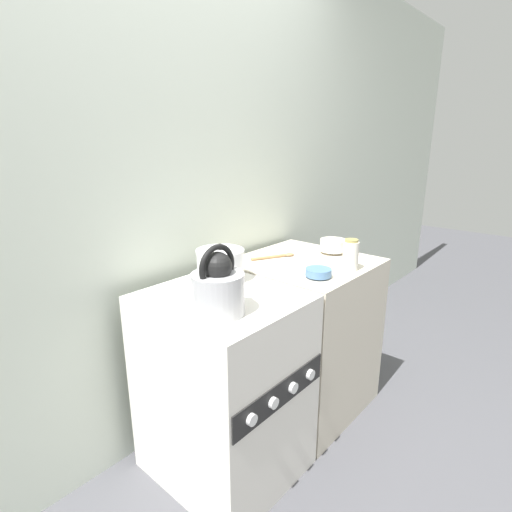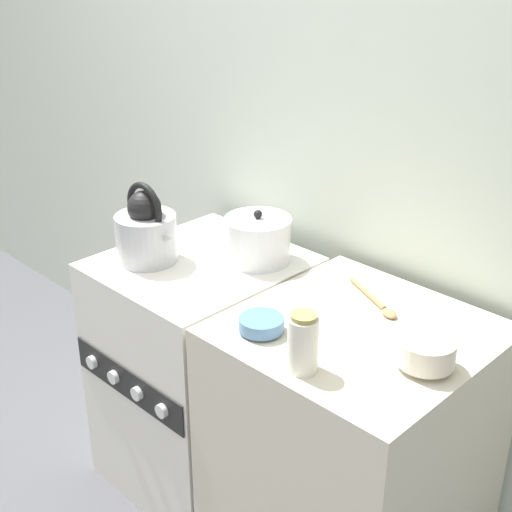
{
  "view_description": "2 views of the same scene",
  "coord_description": "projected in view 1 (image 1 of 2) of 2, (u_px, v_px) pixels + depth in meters",
  "views": [
    {
      "loc": [
        -1.05,
        -0.78,
        1.45
      ],
      "look_at": [
        0.24,
        0.34,
        0.95
      ],
      "focal_mm": 28.0,
      "sensor_mm": 36.0,
      "label": 1
    },
    {
      "loc": [
        1.58,
        -1.03,
        1.81
      ],
      "look_at": [
        0.21,
        0.35,
        0.91
      ],
      "focal_mm": 50.0,
      "sensor_mm": 36.0,
      "label": 2
    }
  ],
  "objects": [
    {
      "name": "ground_plane",
      "position": [
        279.0,
        501.0,
        1.66
      ],
      "size": [
        12.0,
        12.0,
        0.0
      ],
      "primitive_type": "plane",
      "color": "#4C4C51"
    },
    {
      "name": "wall_back",
      "position": [
        154.0,
        185.0,
        1.76
      ],
      "size": [
        7.0,
        0.06,
        2.5
      ],
      "color": "silver",
      "rests_on": "ground_plane"
    },
    {
      "name": "stove",
      "position": [
        224.0,
        385.0,
        1.74
      ],
      "size": [
        0.56,
        0.64,
        0.84
      ],
      "color": "silver",
      "rests_on": "ground_plane"
    },
    {
      "name": "counter",
      "position": [
        302.0,
        333.0,
        2.2
      ],
      "size": [
        0.65,
        0.65,
        0.84
      ],
      "color": "beige",
      "rests_on": "ground_plane"
    },
    {
      "name": "kettle",
      "position": [
        218.0,
        287.0,
        1.43
      ],
      "size": [
        0.24,
        0.19,
        0.26
      ],
      "color": "#B2B2B7",
      "rests_on": "stove"
    },
    {
      "name": "cooking_pot",
      "position": [
        220.0,
        265.0,
        1.78
      ],
      "size": [
        0.21,
        0.21,
        0.17
      ],
      "color": "silver",
      "rests_on": "stove"
    },
    {
      "name": "enamel_bowl",
      "position": [
        333.0,
        245.0,
        2.21
      ],
      "size": [
        0.14,
        0.14,
        0.08
      ],
      "color": "beige",
      "rests_on": "counter"
    },
    {
      "name": "small_ceramic_bowl",
      "position": [
        318.0,
        272.0,
        1.83
      ],
      "size": [
        0.12,
        0.12,
        0.04
      ],
      "color": "#4C729E",
      "rests_on": "counter"
    },
    {
      "name": "storage_jar",
      "position": [
        351.0,
        255.0,
        1.92
      ],
      "size": [
        0.08,
        0.08,
        0.15
      ],
      "color": "silver",
      "rests_on": "counter"
    },
    {
      "name": "wooden_spoon",
      "position": [
        277.0,
        256.0,
        2.13
      ],
      "size": [
        0.24,
        0.13,
        0.02
      ],
      "color": "#A37A4C",
      "rests_on": "counter"
    }
  ]
}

